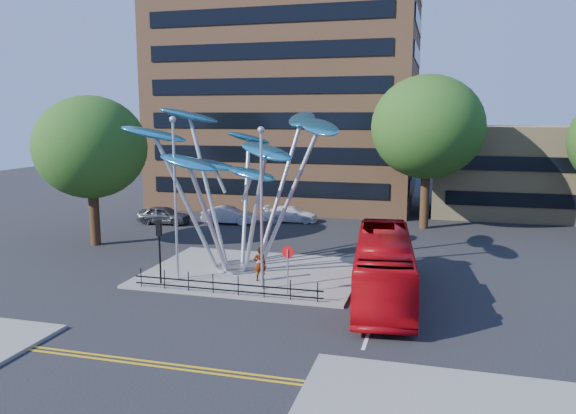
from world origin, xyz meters
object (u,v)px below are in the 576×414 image
(leaf_sculpture, at_px, (238,153))
(parked_car_right, at_px, (291,214))
(tree_right, at_px, (428,127))
(tree_left, at_px, (91,148))
(street_lamp_right, at_px, (261,194))
(parked_car_mid, at_px, (228,215))
(street_lamp_left, at_px, (175,184))
(no_entry_sign_island, at_px, (288,262))
(pedestrian, at_px, (260,264))
(parked_car_left, at_px, (164,215))
(traffic_light_island, at_px, (159,238))
(red_bus, at_px, (384,266))

(leaf_sculpture, relative_size, parked_car_right, 2.78)
(tree_right, distance_m, tree_left, 25.09)
(street_lamp_right, height_order, parked_car_mid, street_lamp_right)
(street_lamp_left, relative_size, no_entry_sign_island, 3.59)
(street_lamp_right, height_order, no_entry_sign_island, street_lamp_right)
(street_lamp_left, height_order, pedestrian, street_lamp_left)
(leaf_sculpture, height_order, street_lamp_right, leaf_sculpture)
(street_lamp_left, bearing_deg, parked_car_right, 85.30)
(leaf_sculpture, distance_m, street_lamp_right, 4.83)
(street_lamp_left, distance_m, parked_car_right, 18.94)
(street_lamp_left, bearing_deg, no_entry_sign_island, -8.61)
(leaf_sculpture, relative_size, pedestrian, 6.92)
(street_lamp_right, height_order, parked_car_left, street_lamp_right)
(street_lamp_right, bearing_deg, no_entry_sign_island, -17.87)
(tree_left, relative_size, parked_car_left, 2.33)
(traffic_light_island, distance_m, no_entry_sign_island, 7.05)
(parked_car_mid, xyz_separation_m, parked_car_right, (4.81, 2.17, -0.06))
(parked_car_right, bearing_deg, pedestrian, -175.03)
(parked_car_left, bearing_deg, pedestrian, -139.05)
(red_bus, bearing_deg, street_lamp_right, -179.41)
(parked_car_right, bearing_deg, street_lamp_left, 170.73)
(tree_right, relative_size, street_lamp_right, 1.46)
(street_lamp_left, distance_m, no_entry_sign_island, 7.47)
(traffic_light_island, distance_m, parked_car_left, 17.61)
(leaf_sculpture, bearing_deg, tree_right, 56.69)
(no_entry_sign_island, relative_size, parked_car_mid, 0.56)
(traffic_light_island, distance_m, parked_car_mid, 17.45)
(red_bus, bearing_deg, parked_car_left, 137.59)
(parked_car_mid, bearing_deg, parked_car_right, -71.83)
(street_lamp_right, bearing_deg, pedestrian, 112.63)
(no_entry_sign_island, relative_size, parked_car_right, 0.54)
(tree_left, height_order, traffic_light_island, tree_left)
(tree_right, distance_m, no_entry_sign_island, 21.31)
(street_lamp_left, bearing_deg, leaf_sculpture, 52.60)
(parked_car_right, bearing_deg, tree_right, -93.46)
(leaf_sculpture, bearing_deg, pedestrian, -49.23)
(street_lamp_right, xyz_separation_m, red_bus, (6.10, 0.70, -3.50))
(tree_left, height_order, street_lamp_left, tree_left)
(street_lamp_left, relative_size, traffic_light_island, 2.57)
(red_bus, relative_size, pedestrian, 6.22)
(parked_car_left, bearing_deg, traffic_light_island, -155.21)
(traffic_light_island, height_order, parked_car_left, traffic_light_island)
(leaf_sculpture, bearing_deg, parked_car_left, 133.51)
(tree_left, height_order, red_bus, tree_left)
(tree_right, height_order, parked_car_right, tree_right)
(tree_left, distance_m, no_entry_sign_island, 18.35)
(leaf_sculpture, relative_size, parked_car_mid, 2.90)
(tree_right, relative_size, street_lamp_left, 1.38)
(tree_left, bearing_deg, pedestrian, -22.04)
(tree_right, height_order, parked_car_left, tree_right)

